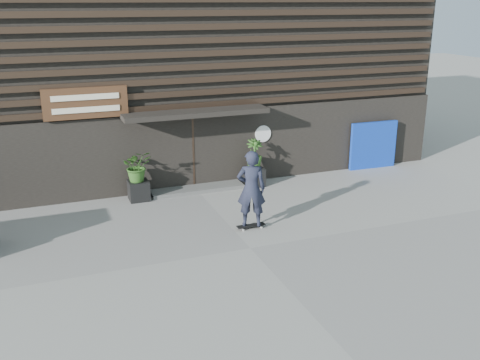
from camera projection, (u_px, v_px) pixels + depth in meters
name	position (u px, v px, depth m)	size (l,w,h in m)	color
ground	(250.00, 248.00, 13.45)	(80.00, 80.00, 0.00)	gray
entrance_step	(197.00, 189.00, 17.51)	(3.00, 0.80, 0.12)	#4F4E4C
planter_pot_left	(139.00, 190.00, 16.62)	(0.60, 0.60, 0.60)	black
bamboo_left	(137.00, 166.00, 16.37)	(0.86, 0.75, 0.96)	#2D591E
planter_pot_right	(254.00, 177.00, 17.90)	(0.60, 0.60, 0.60)	black
bamboo_right	(254.00, 154.00, 17.66)	(0.54, 0.54, 0.96)	#2D591E
blue_tarp	(373.00, 145.00, 19.61)	(1.82, 0.12, 1.70)	#0C30A8
building	(155.00, 50.00, 21.03)	(18.00, 11.00, 8.00)	black
skateboarder	(251.00, 189.00, 14.26)	(0.88, 0.73, 2.16)	black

